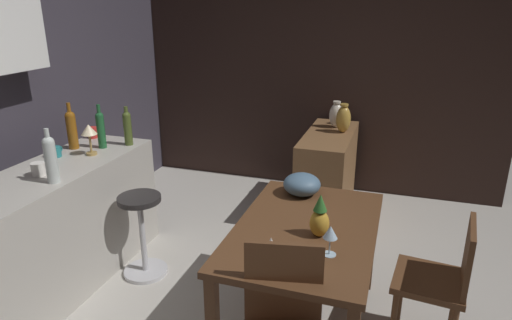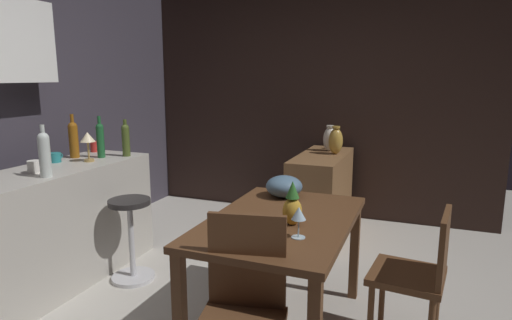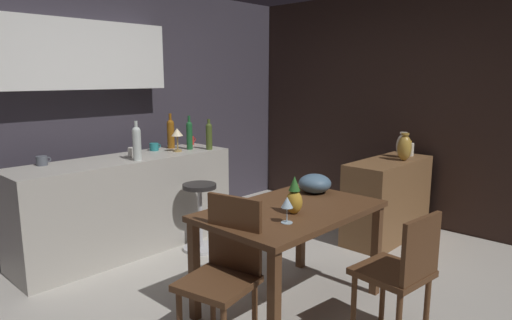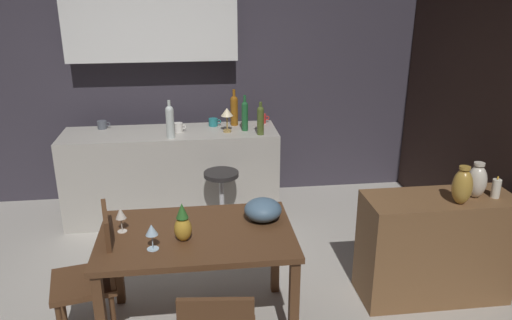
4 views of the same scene
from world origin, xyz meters
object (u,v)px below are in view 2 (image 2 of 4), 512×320
at_px(wine_bottle_clear, 44,153).
at_px(counter_lamp, 88,140).
at_px(pineapple_centerpiece, 292,206).
at_px(sideboard_cabinet, 321,195).
at_px(bar_stool, 131,237).
at_px(wine_glass_right, 299,215).
at_px(dining_table, 281,233).
at_px(cup_teal, 55,158).
at_px(cup_white, 34,167).
at_px(vase_ceramic_ivory, 330,139).
at_px(pillar_candle_tall, 335,142).
at_px(cup_red, 95,147).
at_px(wine_bottle_olive, 126,139).
at_px(wine_bottle_green, 100,139).
at_px(wine_bottle_amber, 73,138).
at_px(wine_glass_left, 237,221).
at_px(chair_by_doorway, 419,273).
at_px(chair_near_window, 243,310).
at_px(vase_brass, 336,141).
at_px(fruit_bowl, 284,186).

relative_size(wine_bottle_clear, counter_lamp, 1.50).
bearing_deg(pineapple_centerpiece, sideboard_cabinet, 7.79).
bearing_deg(bar_stool, wine_bottle_clear, 144.26).
bearing_deg(wine_glass_right, dining_table, 34.28).
bearing_deg(cup_teal, cup_white, -154.09).
relative_size(cup_white, vase_ceramic_ivory, 0.47).
relative_size(dining_table, pillar_candle_tall, 7.80).
xyz_separation_m(dining_table, bar_stool, (0.24, 1.30, -0.30)).
bearing_deg(cup_red, wine_bottle_olive, -100.49).
height_order(wine_bottle_green, cup_white, wine_bottle_green).
xyz_separation_m(dining_table, wine_bottle_clear, (-0.21, 1.63, 0.42)).
xyz_separation_m(sideboard_cabinet, wine_bottle_amber, (-1.35, 1.82, 0.66)).
relative_size(sideboard_cabinet, wine_bottle_olive, 3.44).
distance_m(wine_bottle_green, wine_bottle_amber, 0.22).
bearing_deg(bar_stool, sideboard_cabinet, -36.68).
relative_size(wine_glass_left, cup_white, 1.38).
bearing_deg(chair_by_doorway, pillar_candle_tall, 23.75).
height_order(sideboard_cabinet, bar_stool, sideboard_cabinet).
height_order(chair_near_window, wine_bottle_green, wine_bottle_green).
relative_size(wine_glass_left, vase_brass, 0.62).
bearing_deg(vase_brass, wine_bottle_clear, 142.52).
relative_size(wine_glass_right, wine_bottle_green, 0.48).
distance_m(sideboard_cabinet, wine_glass_left, 2.31).
bearing_deg(cup_white, chair_by_doorway, -84.85).
height_order(chair_by_doorway, wine_bottle_amber, wine_bottle_amber).
height_order(counter_lamp, pillar_candle_tall, counter_lamp).
distance_m(wine_glass_right, vase_brass, 2.13).
height_order(sideboard_cabinet, wine_glass_left, wine_glass_left).
distance_m(fruit_bowl, wine_bottle_green, 1.67).
relative_size(pineapple_centerpiece, counter_lamp, 1.08).
bearing_deg(wine_bottle_amber, wine_bottle_clear, -150.40).
xyz_separation_m(chair_near_window, vase_ceramic_ivory, (2.69, 0.18, 0.44)).
xyz_separation_m(dining_table, pineapple_centerpiece, (-0.08, -0.09, 0.20)).
xyz_separation_m(dining_table, wine_glass_right, (-0.27, -0.18, 0.22)).
distance_m(wine_glass_right, counter_lamp, 2.04).
xyz_separation_m(wine_bottle_green, counter_lamp, (-0.18, -0.03, 0.02)).
height_order(fruit_bowl, cup_red, cup_red).
height_order(sideboard_cabinet, fruit_bowl, fruit_bowl).
relative_size(wine_bottle_olive, pillar_candle_tall, 1.95).
height_order(cup_white, pillar_candle_tall, cup_white).
height_order(sideboard_cabinet, vase_ceramic_ivory, vase_ceramic_ivory).
distance_m(chair_near_window, chair_by_doorway, 1.08).
xyz_separation_m(fruit_bowl, vase_ceramic_ivory, (1.55, 0.01, 0.13)).
height_order(chair_by_doorway, cup_red, cup_red).
height_order(pineapple_centerpiece, vase_ceramic_ivory, vase_ceramic_ivory).
distance_m(dining_table, wine_bottle_amber, 2.07).
height_order(chair_near_window, vase_ceramic_ivory, vase_ceramic_ivory).
relative_size(fruit_bowl, counter_lamp, 1.08).
bearing_deg(pillar_candle_tall, fruit_bowl, 179.50).
xyz_separation_m(chair_by_doorway, wine_bottle_olive, (0.55, 2.41, 0.57)).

